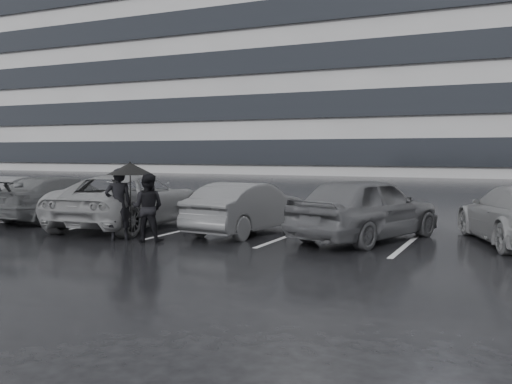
{
  "coord_description": "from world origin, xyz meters",
  "views": [
    {
      "loc": [
        5.54,
        -10.67,
        2.0
      ],
      "look_at": [
        0.17,
        1.0,
        1.1
      ],
      "focal_mm": 40.0,
      "sensor_mm": 36.0,
      "label": 1
    }
  ],
  "objects_px": {
    "car_main": "(366,208)",
    "car_west_c": "(63,198)",
    "car_west_b": "(130,201)",
    "pedestrian_left": "(118,204)",
    "car_west_d": "(16,196)",
    "pedestrian_right": "(148,208)",
    "car_west_a": "(247,208)"
  },
  "relations": [
    {
      "from": "car_main",
      "to": "car_west_c",
      "type": "xyz_separation_m",
      "value": [
        -9.06,
        0.1,
        -0.09
      ]
    },
    {
      "from": "car_west_b",
      "to": "pedestrian_left",
      "type": "distance_m",
      "value": 2.38
    },
    {
      "from": "car_west_b",
      "to": "car_west_c",
      "type": "relative_size",
      "value": 1.14
    },
    {
      "from": "car_west_b",
      "to": "car_west_d",
      "type": "bearing_deg",
      "value": -13.83
    },
    {
      "from": "car_west_b",
      "to": "car_west_d",
      "type": "relative_size",
      "value": 1.35
    },
    {
      "from": "car_west_b",
      "to": "pedestrian_left",
      "type": "height_order",
      "value": "pedestrian_left"
    },
    {
      "from": "car_west_b",
      "to": "car_west_c",
      "type": "distance_m",
      "value": 2.78
    },
    {
      "from": "car_west_d",
      "to": "pedestrian_right",
      "type": "relative_size",
      "value": 2.45
    },
    {
      "from": "car_main",
      "to": "car_west_c",
      "type": "height_order",
      "value": "car_main"
    },
    {
      "from": "car_west_c",
      "to": "pedestrian_left",
      "type": "bearing_deg",
      "value": 154.24
    },
    {
      "from": "car_west_a",
      "to": "pedestrian_left",
      "type": "height_order",
      "value": "pedestrian_left"
    },
    {
      "from": "car_west_a",
      "to": "pedestrian_left",
      "type": "distance_m",
      "value": 3.12
    },
    {
      "from": "car_west_a",
      "to": "car_west_c",
      "type": "height_order",
      "value": "car_west_c"
    },
    {
      "from": "car_main",
      "to": "car_west_b",
      "type": "bearing_deg",
      "value": 22.19
    },
    {
      "from": "pedestrian_left",
      "to": "pedestrian_right",
      "type": "relative_size",
      "value": 1.07
    },
    {
      "from": "pedestrian_left",
      "to": "car_main",
      "type": "bearing_deg",
      "value": 161.24
    },
    {
      "from": "car_west_c",
      "to": "car_west_d",
      "type": "xyz_separation_m",
      "value": [
        -2.2,
        0.27,
        -0.03
      ]
    },
    {
      "from": "car_west_a",
      "to": "car_west_c",
      "type": "xyz_separation_m",
      "value": [
        -6.11,
        0.22,
        0.02
      ]
    },
    {
      "from": "car_main",
      "to": "pedestrian_right",
      "type": "bearing_deg",
      "value": 46.62
    },
    {
      "from": "car_west_b",
      "to": "pedestrian_left",
      "type": "bearing_deg",
      "value": 115.02
    },
    {
      "from": "car_west_a",
      "to": "pedestrian_right",
      "type": "distance_m",
      "value": 2.58
    },
    {
      "from": "car_west_c",
      "to": "car_west_d",
      "type": "bearing_deg",
      "value": -0.81
    },
    {
      "from": "car_main",
      "to": "car_west_d",
      "type": "xyz_separation_m",
      "value": [
        -11.26,
        0.37,
        -0.11
      ]
    },
    {
      "from": "car_west_b",
      "to": "pedestrian_right",
      "type": "relative_size",
      "value": 3.32
    },
    {
      "from": "car_main",
      "to": "car_west_d",
      "type": "distance_m",
      "value": 11.27
    },
    {
      "from": "car_main",
      "to": "pedestrian_left",
      "type": "xyz_separation_m",
      "value": [
        -5.09,
        -2.38,
        0.09
      ]
    },
    {
      "from": "car_west_a",
      "to": "car_west_b",
      "type": "distance_m",
      "value": 3.37
    },
    {
      "from": "car_main",
      "to": "pedestrian_right",
      "type": "relative_size",
      "value": 2.81
    },
    {
      "from": "pedestrian_right",
      "to": "car_west_d",
      "type": "bearing_deg",
      "value": -36.29
    },
    {
      "from": "car_west_a",
      "to": "pedestrian_left",
      "type": "relative_size",
      "value": 2.32
    },
    {
      "from": "car_main",
      "to": "car_west_d",
      "type": "relative_size",
      "value": 1.14
    },
    {
      "from": "car_main",
      "to": "pedestrian_left",
      "type": "height_order",
      "value": "pedestrian_left"
    }
  ]
}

